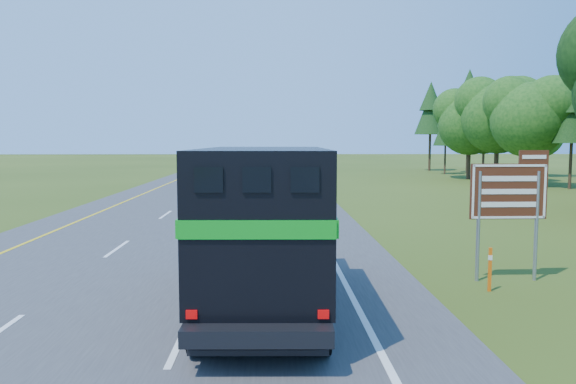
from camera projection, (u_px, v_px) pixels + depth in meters
name	position (u px, v px, depth m)	size (l,w,h in m)	color
road	(237.00, 177.00, 58.44)	(15.00, 260.00, 0.04)	#38383A
lane_markings	(237.00, 177.00, 58.44)	(11.15, 260.00, 0.01)	yellow
horse_truck	(265.00, 223.00, 12.53)	(2.76, 8.20, 3.60)	black
white_suv	(205.00, 166.00, 62.62)	(2.96, 6.43, 1.79)	silver
far_car	(241.00, 153.00, 129.32)	(2.10, 5.22, 1.78)	#AEADB4
exit_sign	(510.00, 197.00, 15.05)	(2.09, 0.11, 3.55)	gray
delineator	(490.00, 268.00, 14.11)	(0.09, 0.05, 1.12)	#F25A0C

